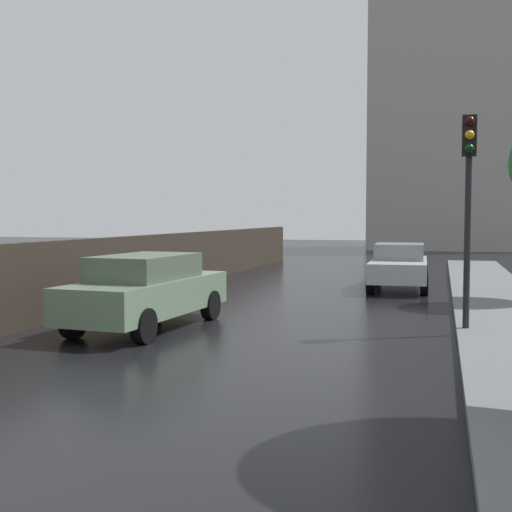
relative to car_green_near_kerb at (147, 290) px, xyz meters
The scene contains 4 objects.
car_green_near_kerb is the anchor object (origin of this frame).
car_silver_mid_road 9.84m from the car_green_near_kerb, 63.29° to the left, with size 1.83×4.59×1.41m.
traffic_light 6.57m from the car_green_near_kerb, ahead, with size 0.26×0.39×3.98m.
distant_tower 37.65m from the car_green_near_kerb, 79.10° to the left, with size 12.04×6.53×24.24m.
Camera 1 is at (3.71, -3.17, 2.25)m, focal length 46.29 mm.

